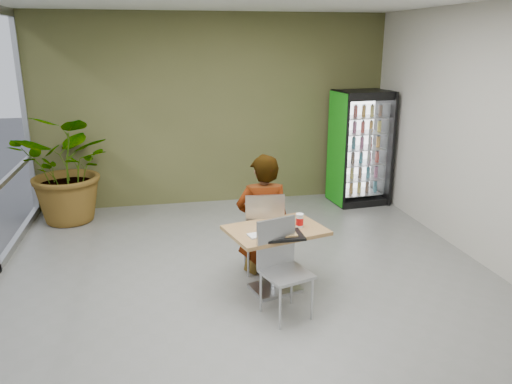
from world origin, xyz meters
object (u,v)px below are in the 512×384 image
soda_cup (300,221)px  beverage_fridge (360,148)px  chair_far (264,227)px  seated_woman (263,226)px  dining_table (276,246)px  potted_plant (70,168)px  chair_near (281,260)px  cafeteria_tray (281,236)px

soda_cup → beverage_fridge: 3.48m
chair_far → seated_woman: 0.06m
chair_far → beverage_fridge: 3.32m
dining_table → potted_plant: size_ratio=0.69×
dining_table → potted_plant: (-2.56, 2.87, 0.32)m
chair_near → beverage_fridge: 4.06m
potted_plant → chair_far: bearing=-43.8°
chair_far → cafeteria_tray: (0.04, -0.70, 0.16)m
seated_woman → soda_cup: 0.65m
chair_near → potted_plant: size_ratio=0.58×
seated_woman → soda_cup: bearing=123.8°
potted_plant → cafeteria_tray: bearing=-50.6°
seated_woman → beverage_fridge: (2.23, 2.37, 0.38)m
chair_near → cafeteria_tray: chair_near is taller
cafeteria_tray → dining_table: bearing=90.0°
cafeteria_tray → potted_plant: size_ratio=0.27×
chair_far → dining_table: bearing=98.7°
soda_cup → beverage_fridge: size_ratio=0.08×
chair_far → seated_woman: seated_woman is taller
chair_near → seated_woman: 0.98m
dining_table → soda_cup: 0.39m
potted_plant → dining_table: bearing=-48.3°
chair_near → seated_woman: size_ratio=0.56×
seated_woman → beverage_fridge: size_ratio=0.92×
cafeteria_tray → potted_plant: potted_plant is taller
dining_table → chair_near: (-0.06, -0.47, 0.05)m
soda_cup → chair_far: bearing=123.4°
seated_woman → beverage_fridge: 3.28m
chair_far → soda_cup: (0.31, -0.47, 0.22)m
chair_far → soda_cup: bearing=127.5°
dining_table → cafeteria_tray: cafeteria_tray is taller
seated_woman → soda_cup: seated_woman is taller
seated_woman → cafeteria_tray: bearing=96.3°
seated_woman → beverage_fridge: bearing=-129.1°
cafeteria_tray → potted_plant: (-2.56, 3.12, 0.10)m
chair_far → potted_plant: size_ratio=0.60×
soda_cup → cafeteria_tray: bearing=-138.5°
chair_far → cafeteria_tray: chair_far is taller
dining_table → potted_plant: bearing=131.7°
dining_table → chair_near: 0.48m
cafeteria_tray → beverage_fridge: (2.20, 3.14, 0.21)m
dining_table → beverage_fridge: (2.20, 2.89, 0.44)m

